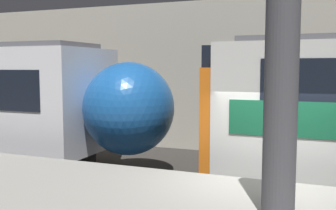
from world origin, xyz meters
TOP-DOWN VIEW (x-y plane):
  - station_rear_barrier at (0.00, 6.79)m, footprint 50.00×0.15m
  - support_pillar_near at (0.34, -1.62)m, footprint 0.43×0.43m

SIDE VIEW (x-z plane):
  - station_rear_barrier at x=0.00m, z-range 0.00..5.34m
  - support_pillar_near at x=0.34m, z-range 1.07..4.52m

